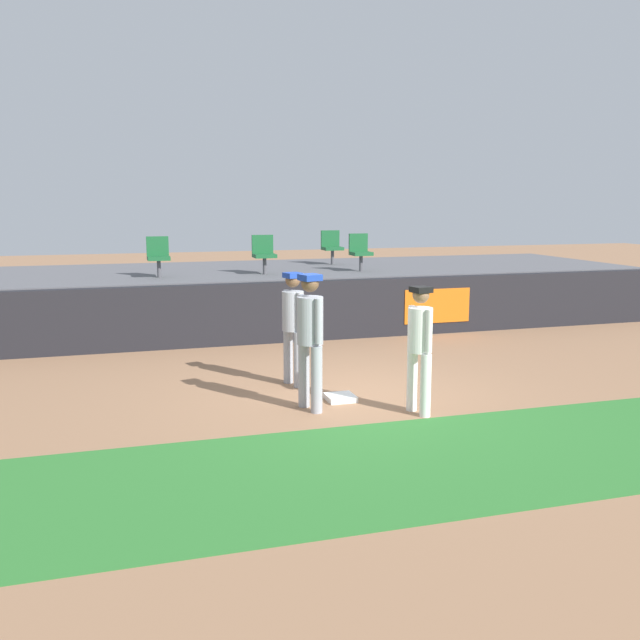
# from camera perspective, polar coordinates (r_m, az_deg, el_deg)

# --- Properties ---
(ground_plane) EXTENTS (60.00, 60.00, 0.00)m
(ground_plane) POSITION_cam_1_polar(r_m,az_deg,el_deg) (10.26, 2.24, -6.24)
(ground_plane) COLOR #936B4C
(grass_foreground_strip) EXTENTS (18.00, 2.80, 0.01)m
(grass_foreground_strip) POSITION_cam_1_polar(r_m,az_deg,el_deg) (7.91, 8.70, -11.24)
(grass_foreground_strip) COLOR #2D722D
(grass_foreground_strip) RESTS_ON ground_plane
(first_base) EXTENTS (0.40, 0.40, 0.08)m
(first_base) POSITION_cam_1_polar(r_m,az_deg,el_deg) (10.07, 1.66, -6.31)
(first_base) COLOR white
(first_base) RESTS_ON ground_plane
(player_fielder_home) EXTENTS (0.38, 0.56, 1.71)m
(player_fielder_home) POSITION_cam_1_polar(r_m,az_deg,el_deg) (9.35, 8.08, -1.69)
(player_fielder_home) COLOR white
(player_fielder_home) RESTS_ON ground_plane
(player_runner_visitor) EXTENTS (0.43, 0.50, 1.85)m
(player_runner_visitor) POSITION_cam_1_polar(r_m,az_deg,el_deg) (9.40, -0.81, -0.99)
(player_runner_visitor) COLOR #9EA3AD
(player_runner_visitor) RESTS_ON ground_plane
(player_coach_visitor) EXTENTS (0.41, 0.47, 1.74)m
(player_coach_visitor) POSITION_cam_1_polar(r_m,az_deg,el_deg) (10.69, -2.20, -0.05)
(player_coach_visitor) COLOR #9EA3AD
(player_coach_visitor) RESTS_ON ground_plane
(field_wall) EXTENTS (18.00, 0.26, 1.21)m
(field_wall) POSITION_cam_1_polar(r_m,az_deg,el_deg) (14.07, -3.25, 0.63)
(field_wall) COLOR black
(field_wall) RESTS_ON ground_plane
(bleacher_platform) EXTENTS (18.00, 4.80, 1.23)m
(bleacher_platform) POSITION_cam_1_polar(r_m,az_deg,el_deg) (16.55, -5.41, 2.00)
(bleacher_platform) COLOR #59595E
(bleacher_platform) RESTS_ON ground_plane
(seat_front_right) EXTENTS (0.44, 0.44, 0.84)m
(seat_front_right) POSITION_cam_1_polar(r_m,az_deg,el_deg) (15.95, 3.26, 5.67)
(seat_front_right) COLOR #4C4C51
(seat_front_right) RESTS_ON bleacher_platform
(seat_back_right) EXTENTS (0.47, 0.44, 0.84)m
(seat_back_right) POSITION_cam_1_polar(r_m,az_deg,el_deg) (17.62, 0.95, 6.07)
(seat_back_right) COLOR #4C4C51
(seat_back_right) RESTS_ON bleacher_platform
(seat_front_left) EXTENTS (0.45, 0.44, 0.84)m
(seat_front_left) POSITION_cam_1_polar(r_m,az_deg,el_deg) (15.02, -12.98, 5.20)
(seat_front_left) COLOR #4C4C51
(seat_front_left) RESTS_ON bleacher_platform
(seat_front_center) EXTENTS (0.47, 0.44, 0.84)m
(seat_front_center) POSITION_cam_1_polar(r_m,az_deg,el_deg) (15.34, -4.58, 5.50)
(seat_front_center) COLOR #4C4C51
(seat_front_center) RESTS_ON bleacher_platform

